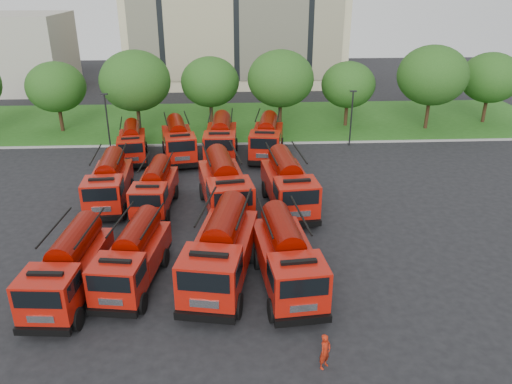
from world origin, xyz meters
TOP-DOWN VIEW (x-y plane):
  - ground at (0.00, 0.00)m, footprint 140.00×140.00m
  - lawn at (0.00, 26.00)m, footprint 70.00×16.00m
  - curb at (0.00, 17.90)m, footprint 70.00×0.30m
  - tree_1 at (-16.00, 23.00)m, footprint 5.71×5.71m
  - tree_2 at (-8.00, 21.50)m, footprint 6.72×6.72m
  - tree_3 at (-1.00, 24.00)m, footprint 5.88×5.88m
  - tree_4 at (6.00, 22.50)m, footprint 6.55×6.55m
  - tree_5 at (13.00, 23.50)m, footprint 5.46×5.46m
  - tree_6 at (21.00, 22.00)m, footprint 6.89×6.89m
  - tree_7 at (28.00, 24.00)m, footprint 6.05×6.05m
  - lamp_post_0 at (-10.00, 17.20)m, footprint 0.60×0.25m
  - lamp_post_1 at (12.00, 17.20)m, footprint 0.60×0.25m
  - fire_truck_0 at (-6.98, -5.65)m, footprint 3.01×7.16m
  - fire_truck_1 at (-4.09, -4.68)m, footprint 3.24×6.95m
  - fire_truck_2 at (0.35, -4.76)m, footprint 4.12×8.26m
  - fire_truck_3 at (3.61, -5.38)m, footprint 3.26×7.57m
  - fire_truck_4 at (-7.38, 5.17)m, footprint 2.93×7.20m
  - fire_truck_5 at (-4.16, 4.23)m, footprint 2.64×6.57m
  - fire_truck_6 at (0.46, 3.81)m, footprint 3.84×8.15m
  - fire_truck_7 at (4.72, 3.94)m, footprint 3.33×7.81m
  - fire_truck_8 at (-7.45, 14.37)m, footprint 3.16×6.67m
  - fire_truck_9 at (-3.51, 14.30)m, footprint 3.62×7.41m
  - fire_truck_10 at (0.11, 14.32)m, footprint 2.93×7.57m
  - fire_truck_11 at (4.07, 14.59)m, footprint 3.52×7.51m
  - firefighter_0 at (4.53, -11.19)m, footprint 0.70×0.70m
  - firefighter_1 at (-0.65, -6.92)m, footprint 0.81×0.61m
  - firefighter_2 at (5.45, -6.49)m, footprint 0.70×1.08m
  - firefighter_3 at (2.89, -3.23)m, footprint 1.12×0.87m
  - firefighter_4 at (-4.36, -2.60)m, footprint 0.98×0.79m
  - firefighter_5 at (5.07, 4.94)m, footprint 1.86×0.84m

SIDE VIEW (x-z plane):
  - ground at x=0.00m, z-range 0.00..0.00m
  - firefighter_0 at x=4.53m, z-range -0.79..0.79m
  - firefighter_1 at x=-0.65m, z-range -0.74..0.74m
  - firefighter_2 at x=5.45m, z-range -0.86..0.86m
  - firefighter_3 at x=2.89m, z-range -0.77..0.77m
  - firefighter_4 at x=-4.36m, z-range -0.87..0.87m
  - firefighter_5 at x=5.07m, z-range -0.99..0.99m
  - lawn at x=0.00m, z-range 0.00..0.12m
  - curb at x=0.00m, z-range 0.00..0.14m
  - fire_truck_8 at x=-7.45m, z-range 0.01..2.92m
  - fire_truck_5 at x=-4.16m, z-range 0.01..2.95m
  - fire_truck_1 at x=-4.09m, z-range 0.01..3.06m
  - fire_truck_0 at x=-6.98m, z-range 0.01..3.19m
  - fire_truck_4 at x=-7.38m, z-range 0.01..3.23m
  - fire_truck_9 at x=-3.51m, z-range 0.01..3.24m
  - fire_truck_11 at x=4.07m, z-range 0.01..3.30m
  - fire_truck_3 at x=3.61m, z-range 0.01..3.36m
  - fire_truck_10 at x=0.11m, z-range 0.01..3.42m
  - fire_truck_7 at x=4.72m, z-range 0.01..3.47m
  - fire_truck_6 at x=0.46m, z-range 0.01..3.58m
  - fire_truck_2 at x=0.35m, z-range 0.01..3.61m
  - lamp_post_0 at x=-10.00m, z-range 0.34..5.45m
  - lamp_post_1 at x=12.00m, z-range 0.34..5.45m
  - tree_5 at x=13.00m, z-range 1.01..7.69m
  - tree_1 at x=-16.00m, z-range 1.06..8.04m
  - tree_3 at x=-1.00m, z-range 1.09..8.28m
  - tree_7 at x=28.00m, z-range 1.12..8.52m
  - tree_4 at x=6.00m, z-range 1.21..9.23m
  - tree_2 at x=-8.00m, z-range 1.25..9.46m
  - tree_6 at x=21.00m, z-range 1.28..9.70m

